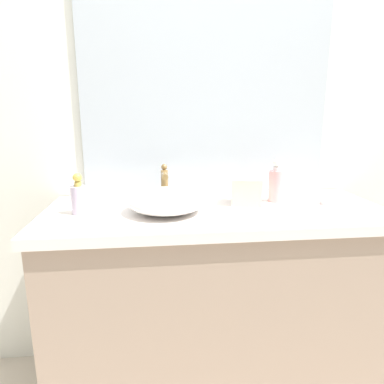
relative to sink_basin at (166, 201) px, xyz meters
name	(u,v)px	position (x,y,z in m)	size (l,w,h in m)	color
bathroom_wall_rear	(228,115)	(0.34, 0.37, 0.34)	(6.00, 0.06, 2.60)	silver
vanity_counter	(215,302)	(0.22, 0.03, -0.50)	(1.47, 0.60, 0.91)	gray
wall_mirror_panel	(207,73)	(0.22, 0.33, 0.54)	(1.21, 0.01, 1.18)	#B2BCC6
sink_basin	(166,201)	(0.00, 0.00, 0.00)	(0.32, 0.32, 0.10)	white
faucet	(165,181)	(0.00, 0.18, 0.05)	(0.03, 0.14, 0.17)	brown
soap_dispenser	(276,184)	(0.51, 0.12, 0.03)	(0.06, 0.06, 0.20)	pink
lotion_bottle	(79,197)	(-0.35, 0.01, 0.02)	(0.06, 0.06, 0.17)	silver
tissue_box	(246,189)	(0.37, 0.09, 0.02)	(0.16, 0.16, 0.16)	beige
candle_jar	(326,200)	(0.72, 0.05, -0.03)	(0.05, 0.05, 0.04)	silver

